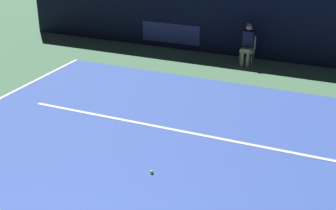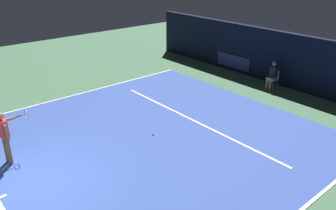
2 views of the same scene
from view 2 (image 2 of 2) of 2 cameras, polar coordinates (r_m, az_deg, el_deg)
ground_plane at (r=12.23m, az=-2.12°, el=-5.19°), size 34.52×34.52×0.00m
court_surface at (r=12.22m, az=-2.12°, el=-5.17°), size 10.97×10.80×0.01m
line_sideline_right at (r=16.46m, az=-13.92°, el=2.02°), size 0.10×10.80×0.01m
line_service at (r=13.33m, az=4.28°, el=-2.59°), size 8.56×0.10×0.01m
line_centre_mark at (r=10.40m, az=-26.22°, el=-13.67°), size 0.10×0.30×0.01m
back_wall at (r=17.53m, az=19.24°, el=7.16°), size 17.79×0.33×2.60m
tennis_player at (r=11.36m, az=-25.61°, el=-4.48°), size 0.65×0.93×1.73m
line_judge_on_chair at (r=17.08m, az=17.08°, el=4.87°), size 0.44×0.53×1.32m
tennis_ball at (r=12.26m, az=-2.48°, el=-4.87°), size 0.07×0.07×0.07m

